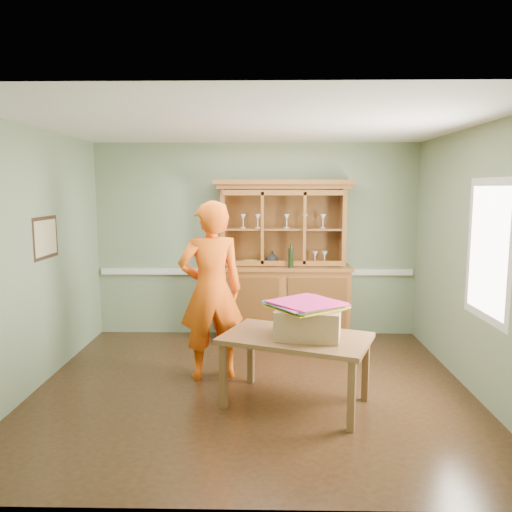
{
  "coord_description": "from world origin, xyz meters",
  "views": [
    {
      "loc": [
        0.14,
        -5.0,
        2.09
      ],
      "look_at": [
        0.03,
        0.4,
        1.34
      ],
      "focal_mm": 35.0,
      "sensor_mm": 36.0,
      "label": 1
    }
  ],
  "objects_px": {
    "china_hutch": "(283,284)",
    "cardboard_box": "(308,323)",
    "dining_table": "(296,344)",
    "person": "(211,291)"
  },
  "relations": [
    {
      "from": "dining_table",
      "to": "person",
      "type": "distance_m",
      "value": 1.18
    },
    {
      "from": "cardboard_box",
      "to": "person",
      "type": "xyz_separation_m",
      "value": [
        -1.0,
        0.71,
        0.15
      ]
    },
    {
      "from": "person",
      "to": "china_hutch",
      "type": "bearing_deg",
      "value": -137.2
    },
    {
      "from": "china_hutch",
      "to": "person",
      "type": "bearing_deg",
      "value": -119.69
    },
    {
      "from": "china_hutch",
      "to": "dining_table",
      "type": "height_order",
      "value": "china_hutch"
    },
    {
      "from": "china_hutch",
      "to": "person",
      "type": "xyz_separation_m",
      "value": [
        -0.83,
        -1.45,
        0.21
      ]
    },
    {
      "from": "china_hutch",
      "to": "cardboard_box",
      "type": "bearing_deg",
      "value": -85.51
    },
    {
      "from": "dining_table",
      "to": "person",
      "type": "relative_size",
      "value": 0.8
    },
    {
      "from": "cardboard_box",
      "to": "person",
      "type": "height_order",
      "value": "person"
    },
    {
      "from": "dining_table",
      "to": "china_hutch",
      "type": "bearing_deg",
      "value": 112.74
    }
  ]
}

